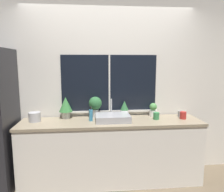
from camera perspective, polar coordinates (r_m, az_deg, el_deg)
ground_plane at (r=3.17m, az=0.37°, el=-23.67°), size 14.00×14.00×0.00m
wall_back at (r=3.31m, az=-0.74°, el=2.74°), size 8.00×0.09×2.70m
wall_right at (r=4.89m, az=25.92°, el=3.85°), size 0.06×7.00×2.70m
counter at (r=3.20m, az=-0.16°, el=-14.21°), size 2.52×0.58×0.89m
sink at (r=3.05m, az=0.16°, el=-5.65°), size 0.47×0.41×0.28m
potted_plant_far_left at (r=3.22m, az=-12.01°, el=-2.52°), size 0.19×0.19×0.31m
potted_plant_center_left at (r=3.20m, az=-4.39°, el=-2.24°), size 0.19×0.19×0.31m
potted_plant_center_right at (r=3.25m, az=3.25°, el=-3.38°), size 0.12×0.12×0.24m
potted_plant_far_right at (r=3.35m, az=10.69°, el=-3.52°), size 0.11×0.11×0.20m
soap_bottle at (r=3.05m, az=-5.53°, el=-4.93°), size 0.05×0.05×0.20m
mug_grey at (r=3.43m, az=17.40°, el=-4.44°), size 0.07×0.07×0.09m
mug_green at (r=3.18m, az=11.48°, el=-5.11°), size 0.09×0.09×0.10m
mug_red at (r=3.31m, az=18.07°, el=-4.81°), size 0.09×0.09×0.10m
kettle at (r=3.19m, az=-19.55°, el=-5.08°), size 0.16×0.16×0.14m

